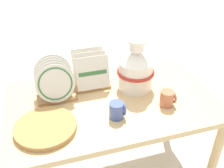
{
  "coord_description": "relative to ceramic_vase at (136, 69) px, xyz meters",
  "views": [
    {
      "loc": [
        -0.36,
        -1.19,
        1.53
      ],
      "look_at": [
        0.0,
        0.0,
        0.73
      ],
      "focal_mm": 42.0,
      "sensor_mm": 36.0,
      "label": 1
    }
  ],
  "objects": [
    {
      "name": "mug_terracotta_glaze",
      "position": [
        0.11,
        -0.22,
        -0.09
      ],
      "size": [
        0.08,
        0.08,
        0.09
      ],
      "color": "#B76647",
      "rests_on": "display_table"
    },
    {
      "name": "dish_rack_round_plates",
      "position": [
        -0.48,
        0.03,
        -0.04
      ],
      "size": [
        0.22,
        0.19,
        0.24
      ],
      "color": "tan",
      "rests_on": "display_table"
    },
    {
      "name": "display_table",
      "position": [
        -0.17,
        -0.08,
        -0.21
      ],
      "size": [
        1.22,
        0.73,
        0.62
      ],
      "color": "tan",
      "rests_on": "ground_plane"
    },
    {
      "name": "mug_cobalt_glaze",
      "position": [
        -0.19,
        -0.24,
        -0.09
      ],
      "size": [
        0.08,
        0.08,
        0.09
      ],
      "color": "#42569E",
      "rests_on": "display_table"
    },
    {
      "name": "dish_rack_square_plates",
      "position": [
        -0.26,
        0.11,
        -0.07
      ],
      "size": [
        0.22,
        0.19,
        0.22
      ],
      "color": "tan",
      "rests_on": "display_table"
    },
    {
      "name": "ceramic_vase",
      "position": [
        0.0,
        0.0,
        0.0
      ],
      "size": [
        0.23,
        0.23,
        0.33
      ],
      "color": "white",
      "rests_on": "display_table"
    },
    {
      "name": "wicker_charger_stack",
      "position": [
        -0.57,
        -0.23,
        -0.12
      ],
      "size": [
        0.31,
        0.31,
        0.03
      ],
      "color": "#AD7F47",
      "rests_on": "display_table"
    }
  ]
}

